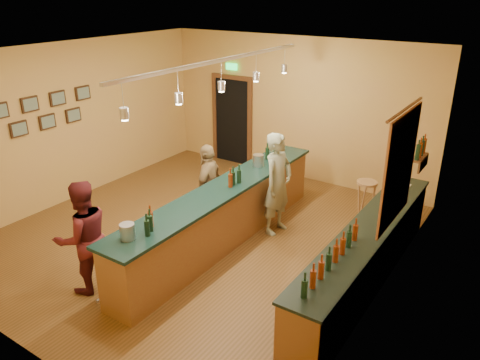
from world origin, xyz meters
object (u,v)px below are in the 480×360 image
Objects in this scene: tasting_bar at (223,211)px; bartender at (278,184)px; bar_stool at (367,189)px; customer_a at (84,237)px; customer_b at (209,186)px; back_counter at (365,255)px.

bartender is at bearing 58.30° from tasting_bar.
tasting_bar is 2.80m from bar_stool.
bartender is 1.08× the size of customer_a.
customer_b is (0.28, 2.56, -0.06)m from customer_a.
bartender reaches higher than customer_a.
bartender is 1.16× the size of customer_b.
customer_b reaches higher than back_counter.
bartender is (-1.91, 0.71, 0.44)m from back_counter.
back_counter is 2.65× the size of customer_a.
bartender is at bearing -132.13° from bar_stool.
back_counter reaches higher than bar_stool.
tasting_bar is 6.41× the size of bar_stool.
back_counter is 3.06m from customer_b.
back_counter is at bearing 4.21° from tasting_bar.
back_counter is at bearing -70.25° from bar_stool.
back_counter is 5.72× the size of bar_stool.
bar_stool is at bearing 109.75° from back_counter.
customer_b is (-1.13, -0.53, -0.13)m from bartender.
tasting_bar is at bearing -175.79° from back_counter.
tasting_bar is at bearing 177.48° from customer_a.
customer_a is 2.16× the size of bar_stool.
tasting_bar reaches higher than back_counter.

